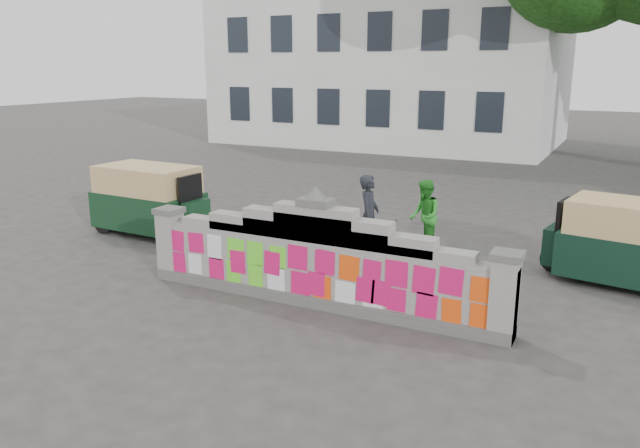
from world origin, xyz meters
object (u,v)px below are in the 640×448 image
Objects in this scene: cyclist_bike at (368,244)px; pedestrian at (424,216)px; rickshaw_right at (629,243)px; cyclist_rider at (369,228)px; rickshaw_left at (151,199)px.

pedestrian is (0.61, 1.57, 0.30)m from cyclist_bike.
cyclist_bike is 4.67m from rickshaw_right.
pedestrian is at bearing 3.44° from rickshaw_right.
pedestrian is at bearing -31.21° from cyclist_rider.
rickshaw_left is (-5.50, 0.02, 0.36)m from cyclist_bike.
rickshaw_right is at bearing -85.08° from cyclist_rider.
cyclist_rider is 1.04× the size of pedestrian.
cyclist_rider reaches higher than cyclist_bike.
cyclist_rider is 0.55× the size of rickshaw_left.
pedestrian reaches higher than cyclist_bike.
cyclist_rider is 4.66m from rickshaw_right.
cyclist_rider is 1.68m from pedestrian.
pedestrian is at bearing 16.32° from rickshaw_left.
rickshaw_left is at bearing 79.94° from cyclist_rider.
rickshaw_right is at bearing 8.76° from rickshaw_left.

